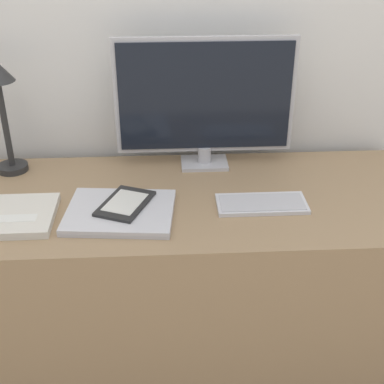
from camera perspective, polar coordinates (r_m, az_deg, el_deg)
The scene contains 8 objects.
wall_back at distance 1.78m, azimuth -0.83°, elevation 18.38°, with size 3.60×0.05×2.40m.
desk at distance 1.81m, azimuth -0.14°, elevation -10.76°, with size 1.43×0.59×0.74m.
monitor at distance 1.71m, azimuth 1.40°, elevation 9.74°, with size 0.57×0.11×0.42m.
keyboard at distance 1.56m, azimuth 7.44°, elevation -1.24°, with size 0.26×0.12×0.01m.
laptop at distance 1.51m, azimuth -7.67°, elevation -2.14°, with size 0.32×0.27×0.02m.
ereader at distance 1.52m, azimuth -7.14°, elevation -1.21°, with size 0.17×0.21×0.01m.
desk_lamp at distance 1.75m, azimuth -19.84°, elevation 9.83°, with size 0.11×0.11×0.37m.
notebook at distance 1.56m, azimuth -17.81°, elevation -2.42°, with size 0.19×0.22×0.02m.
Camera 1 is at (-0.07, -1.17, 1.53)m, focal length 50.00 mm.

